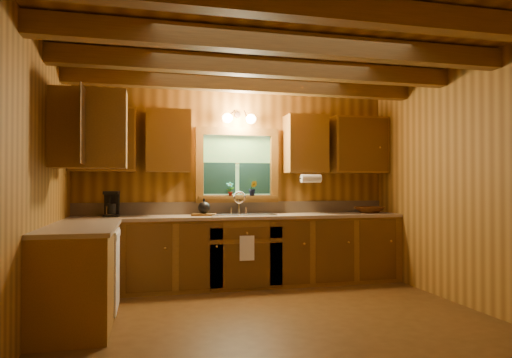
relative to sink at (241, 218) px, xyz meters
The scene contains 20 objects.
room 1.66m from the sink, 90.00° to the right, with size 4.20×4.20×4.20m.
ceiling_beams 2.29m from the sink, 90.00° to the right, with size 4.20×2.54×0.18m.
base_cabinets 0.73m from the sink, 147.14° to the right, with size 4.20×2.22×0.86m.
countertop 0.57m from the sink, 146.97° to the right, with size 4.20×2.24×0.04m.
backsplash 0.31m from the sink, 90.00° to the left, with size 4.20×0.02×0.16m, color #9B8468.
dishwasher_panel 1.79m from the sink, 147.88° to the right, with size 0.02×0.60×0.80m, color white.
upper_cabinets 1.15m from the sink, 162.32° to the right, with size 4.19×1.77×0.78m.
window 0.72m from the sink, 90.00° to the left, with size 1.12×0.08×1.00m.
window_sill 0.34m from the sink, 90.00° to the left, with size 1.06×0.14×0.04m, color brown.
wall_sconce 1.32m from the sink, 90.00° to the left, with size 0.45×0.21×0.17m.
paper_towel_roll 1.06m from the sink, ahead, with size 0.11×0.11×0.27m, color white.
dish_towel 0.48m from the sink, 90.00° to the right, with size 0.18×0.01×0.30m, color white.
sink is the anchor object (origin of this frame).
coffee_maker 1.61m from the sink, behind, with size 0.17×0.22×0.31m.
utensil_crock 1.61m from the sink, behind, with size 0.11×0.11×0.30m.
cutting_board 0.49m from the sink, behind, with size 0.29×0.21×0.03m, color #563512.
teakettle 0.51m from the sink, behind, with size 0.15×0.15×0.19m.
wicker_basket 1.79m from the sink, ahead, with size 0.36×0.36×0.09m, color #48230C.
potted_plant_left 0.45m from the sink, 117.33° to the left, with size 0.10×0.07×0.19m, color #563512.
potted_plant_right 0.48m from the sink, 45.44° to the left, with size 0.11×0.09×0.20m, color #563512.
Camera 1 is at (-1.18, -4.08, 1.28)m, focal length 31.73 mm.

